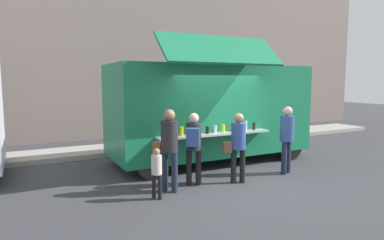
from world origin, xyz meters
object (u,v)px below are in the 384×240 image
customer_front_ordering (238,142)px  customer_rear_waiting (169,143)px  customer_mid_with_backpack (194,142)px  customer_extra_browsing (287,134)px  trash_bin (268,126)px  child_near_queue (157,169)px  food_truck_main (210,109)px

customer_front_ordering → customer_rear_waiting: bearing=102.9°
customer_mid_with_backpack → customer_extra_browsing: size_ratio=0.95×
trash_bin → customer_front_ordering: bearing=-137.2°
customer_mid_with_backpack → child_near_queue: customer_mid_with_backpack is taller
customer_extra_browsing → customer_mid_with_backpack: bearing=64.7°
food_truck_main → customer_front_ordering: 2.31m
customer_front_ordering → customer_mid_with_backpack: 1.03m
child_near_queue → customer_rear_waiting: bearing=-4.1°
customer_front_ordering → customer_extra_browsing: (1.57, 0.06, 0.06)m
food_truck_main → customer_rear_waiting: (-2.21, -1.97, -0.49)m
customer_front_ordering → trash_bin: bearing=-27.5°
food_truck_main → customer_extra_browsing: bearing=-63.7°
trash_bin → customer_extra_browsing: customer_extra_browsing is taller
trash_bin → child_near_queue: child_near_queue is taller
trash_bin → customer_extra_browsing: (-3.28, -4.43, 0.54)m
customer_extra_browsing → child_near_queue: size_ratio=1.67×
customer_mid_with_backpack → child_near_queue: (-1.06, -0.43, -0.39)m
customer_mid_with_backpack → customer_extra_browsing: customer_extra_browsing is taller
child_near_queue → customer_front_ordering: bearing=-38.2°
trash_bin → child_near_queue: (-6.89, -4.60, 0.13)m
customer_mid_with_backpack → child_near_queue: 1.21m
customer_front_ordering → customer_extra_browsing: size_ratio=0.94×
customer_mid_with_backpack → customer_rear_waiting: bearing=133.2°
food_truck_main → customer_extra_browsing: food_truck_main is taller
customer_mid_with_backpack → customer_rear_waiting: (-0.66, -0.12, 0.04)m
customer_mid_with_backpack → customer_rear_waiting: size_ratio=0.93×
food_truck_main → trash_bin: food_truck_main is taller
customer_front_ordering → customer_mid_with_backpack: customer_mid_with_backpack is taller
trash_bin → child_near_queue: size_ratio=0.95×
trash_bin → customer_extra_browsing: 5.54m
trash_bin → child_near_queue: bearing=-146.2°
customer_rear_waiting → child_near_queue: 0.67m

